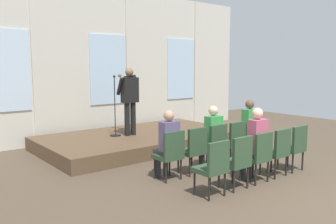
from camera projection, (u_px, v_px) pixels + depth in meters
The scene contains 19 objects.
ground_plane at pixel (311, 199), 5.74m from camera, with size 17.19×17.19×0.00m, color brown.
rear_partition at pixel (108, 64), 10.60m from camera, with size 10.66×0.14×4.35m.
stage_platform at pixel (140, 140), 9.52m from camera, with size 5.09×2.82×0.34m, color brown.
speaker at pixel (129, 96), 9.13m from camera, with size 0.52×0.69×1.73m.
mic_stand at pixel (115, 123), 9.14m from camera, with size 0.28×0.28×1.55m.
chair_r0_c0 at pixel (170, 152), 6.62m from camera, with size 0.46×0.44×0.94m.
audience_r0_c0 at pixel (168, 141), 6.66m from camera, with size 0.36×0.39×1.32m.
chair_r0_c1 at pixel (194, 148), 6.99m from camera, with size 0.46×0.44×0.94m.
chair_r0_c2 at pixel (214, 144), 7.35m from camera, with size 0.46×0.44×0.94m.
audience_r0_c2 at pixel (212, 134), 7.38m from camera, with size 0.36×0.39×1.32m.
chair_r0_c3 at pixel (233, 140), 7.71m from camera, with size 0.46×0.44×0.94m.
chair_r0_c4 at pixel (250, 137), 8.07m from camera, with size 0.46×0.44×0.94m.
audience_r0_c4 at pixel (248, 127), 8.10m from camera, with size 0.36×0.39×1.37m.
chair_r1_c0 at pixel (213, 165), 5.77m from camera, with size 0.46×0.44×0.94m.
chair_r1_c1 at pixel (237, 159), 6.13m from camera, with size 0.46×0.44×0.94m.
chair_r1_c2 at pixel (258, 154), 6.49m from camera, with size 0.46×0.44×0.94m.
audience_r1_c2 at pixel (255, 141), 6.52m from camera, with size 0.36×0.39×1.38m.
chair_r1_c3 at pixel (277, 149), 6.85m from camera, with size 0.46×0.44×0.94m.
chair_r1_c4 at pixel (294, 145), 7.21m from camera, with size 0.46×0.44×0.94m.
Camera 1 is at (-5.24, -2.87, 2.13)m, focal length 38.18 mm.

